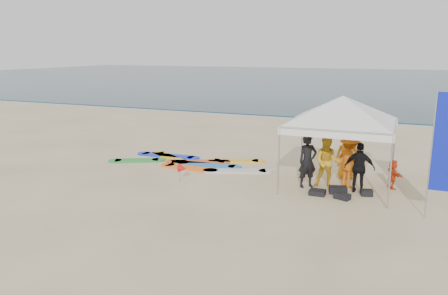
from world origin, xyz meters
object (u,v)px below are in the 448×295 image
canopy_tent (343,96)px  surfboard_spread (192,162)px  person_yellow (327,162)px  feather_flag (443,144)px  person_orange_b (347,155)px  person_seated (393,174)px  person_black_a (308,161)px  person_orange_a (349,161)px  person_black_b (360,168)px  marker_pennant (183,168)px

canopy_tent → surfboard_spread: size_ratio=0.72×
person_yellow → feather_flag: bearing=-34.9°
feather_flag → surfboard_spread: size_ratio=0.55×
person_orange_b → person_seated: size_ratio=1.71×
person_orange_b → feather_flag: size_ratio=0.47×
person_black_a → surfboard_spread: 5.25m
person_orange_a → canopy_tent: canopy_tent is taller
person_yellow → person_black_b: bearing=-13.3°
person_black_a → person_orange_a: bearing=-17.7°
person_black_a → feather_flag: (3.86, -1.50, 1.20)m
person_seated → marker_pennant: person_seated is taller
person_black_a → marker_pennant: size_ratio=2.81×
person_orange_a → person_black_b: person_orange_a is taller
person_orange_a → person_orange_b: (-0.20, 1.09, -0.07)m
person_yellow → marker_pennant: (-4.74, -1.30, -0.38)m
person_seated → marker_pennant: size_ratio=1.53×
person_black_a → person_seated: (2.66, 0.94, -0.41)m
person_yellow → person_orange_a: (0.67, 0.33, 0.02)m
person_black_a → person_orange_b: 1.94m
canopy_tent → person_seated: bearing=15.3°
person_yellow → person_seated: 2.21m
canopy_tent → feather_flag: feather_flag is taller
canopy_tent → person_black_a: bearing=-153.6°
canopy_tent → surfboard_spread: bearing=171.6°
person_seated → surfboard_spread: 7.69m
person_black_b → feather_flag: (2.19, -1.58, 1.28)m
person_orange_a → surfboard_spread: bearing=32.9°
canopy_tent → surfboard_spread: (-5.97, 0.88, -3.03)m
person_orange_b → surfboard_spread: size_ratio=0.26×
person_black_a → person_yellow: size_ratio=1.02×
person_yellow → feather_flag: (3.24, -1.69, 1.22)m
surfboard_spread → person_orange_a: bearing=-7.6°
person_seated → surfboard_spread: person_seated is taller
person_black_a → person_orange_b: size_ratio=1.08×
person_black_a → surfboard_spread: size_ratio=0.28×
person_black_b → canopy_tent: size_ratio=0.35×
person_yellow → person_orange_a: size_ratio=0.97×
person_black_a → person_black_b: (1.67, 0.08, -0.08)m
person_black_b → marker_pennant: bearing=13.8°
feather_flag → marker_pennant: bearing=177.2°
person_yellow → surfboard_spread: size_ratio=0.27×
person_black_a → person_orange_a: person_orange_a is taller
person_seated → person_orange_b: bearing=41.1°
person_orange_a → person_black_b: 0.59m
person_black_b → marker_pennant: person_black_b is taller
person_seated → feather_flag: 3.16m
person_orange_b → canopy_tent: size_ratio=0.36×
person_orange_b → canopy_tent: 2.50m
canopy_tent → feather_flag: bearing=-34.5°
person_seated → person_yellow: bearing=84.2°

